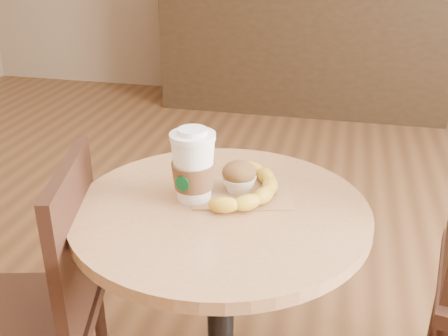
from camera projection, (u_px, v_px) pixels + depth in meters
name	position (u px, v px, depth m)	size (l,w,h in m)	color
cafe_table	(220.00, 280.00, 1.33)	(0.71, 0.71, 0.75)	black
chair_left	(40.00, 308.00, 1.32)	(0.47, 0.47, 0.87)	#331B12
service_counter	(305.00, 43.00, 4.13)	(2.30, 0.65, 1.04)	black
kraft_bag	(242.00, 192.00, 1.30)	(0.24, 0.18, 0.00)	#A1764E
coffee_cup	(193.00, 168.00, 1.24)	(0.11, 0.11, 0.18)	white
muffin	(239.00, 177.00, 1.29)	(0.09, 0.09, 0.08)	white
banana	(251.00, 187.00, 1.28)	(0.16, 0.28, 0.04)	gold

